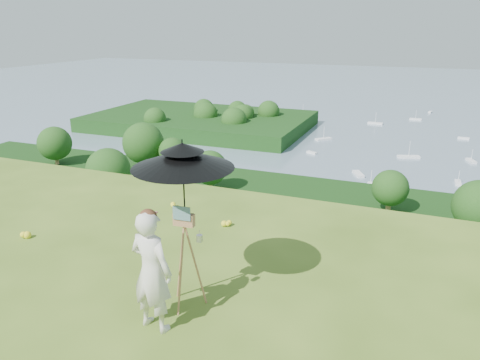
% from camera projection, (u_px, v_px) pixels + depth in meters
% --- Properties ---
extents(shoreline_tier, '(170.00, 28.00, 8.00)m').
position_uv_depth(shoreline_tier, '(378.00, 261.00, 82.47)').
color(shoreline_tier, gray).
rests_on(shoreline_tier, bay_water).
extents(bay_water, '(700.00, 700.00, 0.00)m').
position_uv_depth(bay_water, '(417.00, 105.00, 227.03)').
color(bay_water, slate).
rests_on(bay_water, ground).
extents(peninsula, '(90.00, 60.00, 12.00)m').
position_uv_depth(peninsula, '(200.00, 115.00, 177.16)').
color(peninsula, black).
rests_on(peninsula, bay_water).
extents(slope_trees, '(110.00, 50.00, 6.00)m').
position_uv_depth(slope_trees, '(350.00, 250.00, 40.61)').
color(slope_trees, '#1B4314').
rests_on(slope_trees, forest_slope).
extents(harbor_town, '(110.00, 22.00, 5.00)m').
position_uv_depth(harbor_town, '(382.00, 227.00, 80.41)').
color(harbor_town, silver).
rests_on(harbor_town, shoreline_tier).
extents(moored_boats, '(140.00, 140.00, 0.70)m').
position_uv_depth(moored_boats, '(370.00, 137.00, 161.82)').
color(moored_boats, white).
rests_on(moored_boats, bay_water).
extents(painter, '(0.63, 0.46, 1.60)m').
position_uv_depth(painter, '(152.00, 271.00, 5.71)').
color(painter, silver).
rests_on(painter, ground).
extents(field_easel, '(0.59, 0.59, 1.47)m').
position_uv_depth(field_easel, '(185.00, 256.00, 6.20)').
color(field_easel, '#A77046').
rests_on(field_easel, ground).
extents(sun_umbrella, '(1.34, 1.34, 1.12)m').
position_uv_depth(sun_umbrella, '(184.00, 182.00, 5.90)').
color(sun_umbrella, black).
rests_on(sun_umbrella, field_easel).
extents(painter_cap, '(0.22, 0.26, 0.10)m').
position_uv_depth(painter_cap, '(148.00, 214.00, 5.47)').
color(painter_cap, '#BE6A68').
rests_on(painter_cap, painter).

